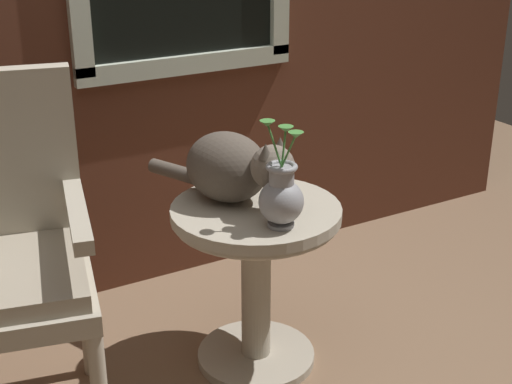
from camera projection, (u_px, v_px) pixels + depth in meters
name	position (u px, v px, depth m)	size (l,w,h in m)	color
wicker_side_table	(256.00, 255.00, 2.35)	(0.53, 0.53, 0.56)	#B2A893
cat	(232.00, 167.00, 2.29)	(0.31, 0.53, 0.23)	brown
pewter_vase_with_ivy	(281.00, 195.00, 2.12)	(0.13, 0.13, 0.32)	#99999E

